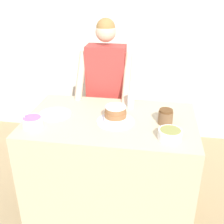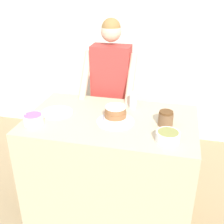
{
  "view_description": "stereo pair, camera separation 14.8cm",
  "coord_description": "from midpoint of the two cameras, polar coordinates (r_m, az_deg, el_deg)",
  "views": [
    {
      "loc": [
        0.34,
        -1.61,
        1.97
      ],
      "look_at": [
        0.02,
        0.39,
        1.0
      ],
      "focal_mm": 45.0,
      "sensor_mm": 36.0,
      "label": 1
    },
    {
      "loc": [
        0.48,
        -1.58,
        1.97
      ],
      "look_at": [
        0.02,
        0.39,
        1.0
      ],
      "focal_mm": 45.0,
      "sensor_mm": 36.0,
      "label": 2
    }
  ],
  "objects": [
    {
      "name": "wall_back",
      "position": [
        3.57,
        2.37,
        14.75
      ],
      "size": [
        10.0,
        0.05,
        2.6
      ],
      "color": "silver",
      "rests_on": "ground_plane"
    },
    {
      "name": "counter",
      "position": [
        2.56,
        -1.97,
        -10.59
      ],
      "size": [
        1.4,
        0.86,
        0.92
      ],
      "color": "#C6B793",
      "rests_on": "ground_plane"
    },
    {
      "name": "person_baker",
      "position": [
        2.89,
        -2.69,
        5.67
      ],
      "size": [
        0.52,
        0.46,
        1.64
      ],
      "color": "#2D2D38",
      "rests_on": "ground_plane"
    },
    {
      "name": "cake",
      "position": [
        2.24,
        -1.17,
        -0.74
      ],
      "size": [
        0.31,
        0.31,
        0.14
      ],
      "color": "silver",
      "rests_on": "counter"
    },
    {
      "name": "frosting_bowl_purple",
      "position": [
        2.29,
        -17.68,
        -1.9
      ],
      "size": [
        0.16,
        0.16,
        0.18
      ],
      "color": "white",
      "rests_on": "counter"
    },
    {
      "name": "frosting_bowl_olive",
      "position": [
        2.04,
        9.69,
        -4.49
      ],
      "size": [
        0.17,
        0.17,
        0.08
      ],
      "color": "white",
      "rests_on": "counter"
    },
    {
      "name": "drinking_glass",
      "position": [
        2.5,
        2.14,
        2.45
      ],
      "size": [
        0.06,
        0.06,
        0.14
      ],
      "color": "silver",
      "rests_on": "counter"
    },
    {
      "name": "ceramic_plate",
      "position": [
        2.45,
        -13.21,
        -0.46
      ],
      "size": [
        0.27,
        0.27,
        0.01
      ],
      "color": "white",
      "rests_on": "counter"
    },
    {
      "name": "stoneware_jar",
      "position": [
        2.25,
        8.98,
        -0.99
      ],
      "size": [
        0.12,
        0.12,
        0.12
      ],
      "color": "brown",
      "rests_on": "counter"
    }
  ]
}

